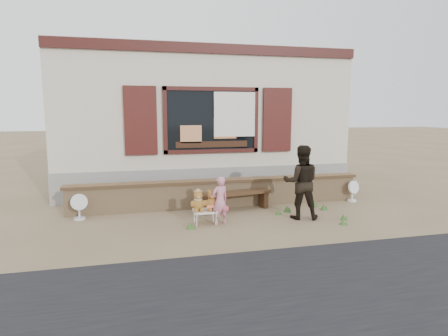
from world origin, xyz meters
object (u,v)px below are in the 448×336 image
object	(u,v)px
teddy_bear_left	(198,200)
adult	(301,182)
child	(220,201)
bench	(235,197)
folding_chair	(205,211)
teddy_bear_right	(212,199)

from	to	relation	value
teddy_bear_left	adult	xyz separation A→B (m)	(2.21, -0.08, 0.29)
adult	teddy_bear_left	bearing A→B (deg)	15.86
child	bench	bearing A→B (deg)	-140.00
bench	teddy_bear_left	world-z (taller)	teddy_bear_left
bench	folding_chair	size ratio (longest dim) A/B	3.69
child	teddy_bear_left	bearing A→B (deg)	-33.45
folding_chair	teddy_bear_right	world-z (taller)	teddy_bear_right
bench	child	xyz separation A→B (m)	(-0.58, -0.99, 0.17)
adult	child	bearing A→B (deg)	18.69
teddy_bear_left	teddy_bear_right	distance (m)	0.28
folding_chair	teddy_bear_right	size ratio (longest dim) A/B	1.09
child	adult	world-z (taller)	adult
bench	folding_chair	bearing A→B (deg)	-142.65
teddy_bear_right	adult	distance (m)	1.95
folding_chair	child	xyz separation A→B (m)	(0.29, -0.10, 0.23)
teddy_bear_left	teddy_bear_right	bearing A→B (deg)	0.00
folding_chair	child	world-z (taller)	child
teddy_bear_left	folding_chair	bearing A→B (deg)	-0.00
bench	adult	bearing A→B (deg)	-47.45
child	teddy_bear_right	bearing A→B (deg)	-52.48
child	adult	xyz separation A→B (m)	(1.78, 0.02, 0.30)
folding_chair	child	bearing A→B (deg)	-17.69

